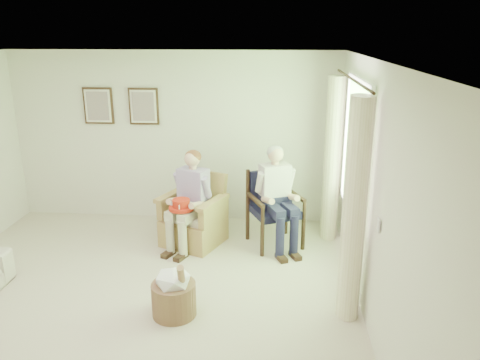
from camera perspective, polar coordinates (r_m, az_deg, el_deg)
The scene contains 15 objects.
floor at distance 5.28m, azimuth -13.78°, elevation -15.67°, with size 5.50×5.50×0.00m, color beige.
back_wall at distance 7.25m, azimuth -7.92°, elevation 5.13°, with size 5.00×0.04×2.60m, color silver.
right_wall at distance 4.54m, azimuth 16.40°, elevation -3.13°, with size 0.04×5.50×2.60m, color silver.
ceiling at distance 4.44m, azimuth -16.29°, elevation 13.67°, with size 5.00×5.50×0.02m, color white.
window at distance 5.59m, azimuth 13.92°, elevation 3.99°, with size 0.13×2.50×1.63m.
curtain_left at distance 4.77m, azimuth 13.73°, elevation -3.85°, with size 0.34×0.34×2.30m, color beige.
curtain_right at distance 6.61m, azimuth 11.20°, elevation 2.39°, with size 0.34×0.34×2.30m, color beige.
framed_print_left at distance 7.46m, azimuth -16.90°, elevation 8.65°, with size 0.45×0.05×0.55m.
framed_print_right at distance 7.23m, azimuth -11.67°, elevation 8.78°, with size 0.45×0.05×0.55m.
wicker_armchair at distance 6.61m, azimuth -5.64°, elevation -5.05°, with size 0.76×0.76×0.98m.
wood_armchair at distance 6.52m, azimuth 4.33°, elevation -3.04°, with size 0.66×0.62×1.01m.
person_wicker at distance 6.33m, azimuth -5.96°, elevation -1.71°, with size 0.40×0.62×1.32m.
person_dark at distance 6.27m, azimuth 4.37°, elevation -1.31°, with size 0.40×0.62×1.39m.
red_hat at distance 6.21m, azimuth -7.17°, elevation -3.09°, with size 0.33×0.33×0.14m.
hatbox at distance 5.05m, azimuth -8.07°, elevation -13.37°, with size 0.56×0.56×0.68m.
Camera 1 is at (1.54, -4.16, 2.86)m, focal length 35.00 mm.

